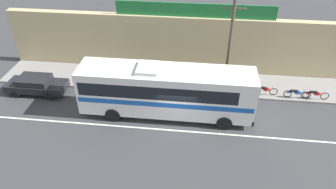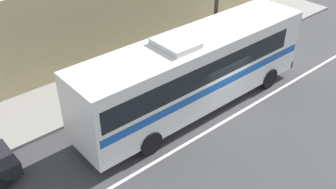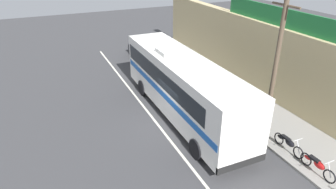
# 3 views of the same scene
# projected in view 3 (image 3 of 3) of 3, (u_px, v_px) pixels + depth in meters

# --- Properties ---
(ground_plane) EXTENTS (70.00, 70.00, 0.00)m
(ground_plane) POSITION_uv_depth(u_px,v_px,m) (173.00, 125.00, 17.03)
(ground_plane) COLOR #3A3A3D
(sidewalk_slab) EXTENTS (30.00, 3.60, 0.14)m
(sidewalk_slab) POSITION_uv_depth(u_px,v_px,m) (247.00, 106.00, 18.92)
(sidewalk_slab) COLOR gray
(sidewalk_slab) RESTS_ON ground_plane
(storefront_facade) EXTENTS (30.00, 0.70, 4.80)m
(storefront_facade) POSITION_uv_depth(u_px,v_px,m) (279.00, 66.00, 18.67)
(storefront_facade) COLOR tan
(storefront_facade) RESTS_ON ground_plane
(storefront_billboard) EXTENTS (12.58, 0.12, 1.10)m
(storefront_billboard) POSITION_uv_depth(u_px,v_px,m) (296.00, 21.00, 16.83)
(storefront_billboard) COLOR #1E7538
(storefront_billboard) RESTS_ON storefront_facade
(road_center_stripe) EXTENTS (30.00, 0.14, 0.01)m
(road_center_stripe) POSITION_uv_depth(u_px,v_px,m) (160.00, 128.00, 16.74)
(road_center_stripe) COLOR silver
(road_center_stripe) RESTS_ON ground_plane
(intercity_bus) EXTENTS (11.80, 2.69, 3.78)m
(intercity_bus) POSITION_uv_depth(u_px,v_px,m) (181.00, 83.00, 17.22)
(intercity_bus) COLOR white
(intercity_bus) RESTS_ON ground_plane
(parked_car) EXTENTS (4.56, 1.90, 1.37)m
(parked_car) POSITION_uv_depth(u_px,v_px,m) (145.00, 51.00, 26.70)
(parked_car) COLOR black
(parked_car) RESTS_ON ground_plane
(utility_pole) EXTENTS (1.60, 0.22, 7.35)m
(utility_pole) POSITION_uv_depth(u_px,v_px,m) (275.00, 70.00, 13.95)
(utility_pole) COLOR brown
(utility_pole) RESTS_ON sidewalk_slab
(motorcycle_blue) EXTENTS (1.89, 0.56, 0.94)m
(motorcycle_blue) POSITION_uv_depth(u_px,v_px,m) (288.00, 143.00, 14.46)
(motorcycle_blue) COLOR black
(motorcycle_blue) RESTS_ON sidewalk_slab
(motorcycle_purple) EXTENTS (1.88, 0.56, 0.94)m
(motorcycle_purple) POSITION_uv_depth(u_px,v_px,m) (317.00, 165.00, 13.01)
(motorcycle_purple) COLOR black
(motorcycle_purple) RESTS_ON sidewalk_slab
(pedestrian_far_left) EXTENTS (0.30, 0.48, 1.62)m
(pedestrian_far_left) POSITION_uv_depth(u_px,v_px,m) (223.00, 83.00, 19.68)
(pedestrian_far_left) COLOR black
(pedestrian_far_left) RESTS_ON sidewalk_slab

